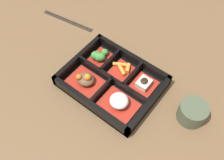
% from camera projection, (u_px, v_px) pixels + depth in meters
% --- Properties ---
extents(ground_plane, '(3.00, 3.00, 0.00)m').
position_uv_depth(ground_plane, '(112.00, 84.00, 0.87)').
color(ground_plane, brown).
extents(bento_base, '(0.30, 0.24, 0.01)m').
position_uv_depth(bento_base, '(112.00, 83.00, 0.87)').
color(bento_base, black).
rests_on(bento_base, ground_plane).
extents(bento_rim, '(0.30, 0.24, 0.04)m').
position_uv_depth(bento_rim, '(112.00, 80.00, 0.85)').
color(bento_rim, black).
rests_on(bento_rim, ground_plane).
extents(bowl_rice, '(0.12, 0.08, 0.04)m').
position_uv_depth(bowl_rice, '(119.00, 102.00, 0.80)').
color(bowl_rice, maroon).
rests_on(bowl_rice, bento_base).
extents(bowl_stew, '(0.12, 0.08, 0.05)m').
position_uv_depth(bowl_stew, '(86.00, 80.00, 0.85)').
color(bowl_stew, maroon).
rests_on(bowl_stew, bento_base).
extents(bowl_tofu, '(0.07, 0.08, 0.03)m').
position_uv_depth(bowl_tofu, '(144.00, 84.00, 0.85)').
color(bowl_tofu, maroon).
rests_on(bowl_tofu, bento_base).
extents(bowl_carrots, '(0.08, 0.08, 0.02)m').
position_uv_depth(bowl_carrots, '(121.00, 70.00, 0.88)').
color(bowl_carrots, maroon).
rests_on(bowl_carrots, bento_base).
extents(bowl_greens, '(0.07, 0.08, 0.04)m').
position_uv_depth(bowl_greens, '(99.00, 56.00, 0.90)').
color(bowl_greens, maroon).
rests_on(bowl_greens, bento_base).
extents(tea_cup, '(0.08, 0.08, 0.06)m').
position_uv_depth(tea_cup, '(192.00, 112.00, 0.78)').
color(tea_cup, '#424C38').
rests_on(tea_cup, ground_plane).
extents(chopsticks, '(0.22, 0.05, 0.01)m').
position_uv_depth(chopsticks, '(68.00, 20.00, 1.03)').
color(chopsticks, black).
rests_on(chopsticks, ground_plane).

